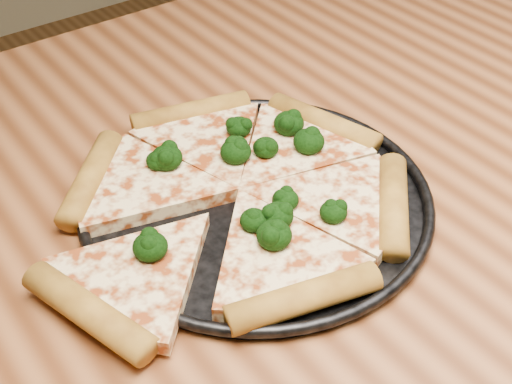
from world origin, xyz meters
TOP-DOWN VIEW (x-y plane):
  - dining_table at (0.00, 0.00)m, footprint 1.20×0.90m
  - pizza_pan at (-0.03, 0.02)m, footprint 0.33×0.33m
  - pizza at (-0.05, 0.02)m, footprint 0.38×0.33m
  - broccoli_florets at (-0.03, 0.03)m, footprint 0.24×0.18m

SIDE VIEW (x-z plane):
  - dining_table at x=0.00m, z-range 0.28..1.03m
  - pizza_pan at x=-0.03m, z-range 0.75..0.77m
  - pizza at x=-0.05m, z-range 0.75..0.78m
  - broccoli_florets at x=-0.03m, z-range 0.77..0.79m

